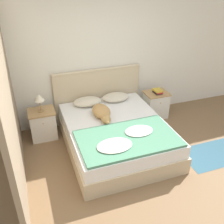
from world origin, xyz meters
The scene contains 14 objects.
ground_plane centered at (0.00, 0.00, 0.00)m, with size 16.00×16.00×0.00m, color brown.
wall_back centered at (0.00, 2.13, 1.27)m, with size 9.00×0.06×2.55m.
wall_side_left centered at (-1.59, 1.05, 1.27)m, with size 0.06×3.10×2.55m.
bed centered at (-0.01, 1.02, 0.24)m, with size 1.65×2.04×0.49m.
headboard centered at (-0.01, 2.06, 0.56)m, with size 1.73×0.06×1.09m.
nightstand_left centered at (-1.15, 1.75, 0.28)m, with size 0.47×0.40×0.55m.
nightstand_right centered at (1.14, 1.75, 0.28)m, with size 0.47×0.40×0.55m.
pillow_left centered at (-0.29, 1.81, 0.56)m, with size 0.53×0.35×0.13m.
pillow_right centered at (0.27, 1.81, 0.56)m, with size 0.53×0.35×0.13m.
quilt centered at (-0.02, 0.50, 0.52)m, with size 1.50×0.92×0.07m.
dog centered at (-0.17, 1.29, 0.58)m, with size 0.30×0.68×0.19m.
book_stack centered at (1.14, 1.72, 0.59)m, with size 0.16×0.22×0.08m.
table_lamp centered at (-1.15, 1.74, 0.80)m, with size 0.17×0.17×0.33m.
rug centered at (1.53, 0.26, 0.00)m, with size 1.19×0.66×0.00m.
Camera 1 is at (-1.32, -2.47, 2.80)m, focal length 42.00 mm.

